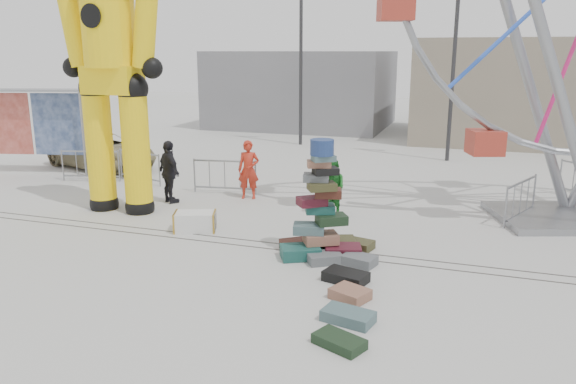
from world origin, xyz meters
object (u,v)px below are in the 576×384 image
(parked_suv, at_px, (102,151))
(suitcase_tower, at_px, (320,223))
(pedestrian_red, at_px, (249,170))
(barricade_dummy_b, at_px, (140,167))
(steamer_trunk, at_px, (195,222))
(pedestrian_green, at_px, (333,188))
(barricade_dummy_a, at_px, (91,166))
(barricade_wheel_front, at_px, (521,200))
(banner_scaffold, at_px, (30,110))
(pedestrian_black, at_px, (169,172))
(lamp_post_right, at_px, (457,49))
(barricade_dummy_c, at_px, (225,177))
(lamp_post_left, at_px, (303,49))
(crash_test_dummy, at_px, (111,59))

(parked_suv, bearing_deg, suitcase_tower, -102.39)
(pedestrian_red, bearing_deg, barricade_dummy_b, 156.28)
(steamer_trunk, bearing_deg, pedestrian_green, 17.83)
(suitcase_tower, distance_m, barricade_dummy_b, 9.12)
(barricade_dummy_a, distance_m, barricade_wheel_front, 13.88)
(banner_scaffold, height_order, pedestrian_black, banner_scaffold)
(pedestrian_green, distance_m, pedestrian_black, 4.95)
(banner_scaffold, bearing_deg, barricade_dummy_a, -23.31)
(parked_suv, bearing_deg, lamp_post_right, -46.07)
(steamer_trunk, height_order, parked_suv, parked_suv)
(suitcase_tower, bearing_deg, barricade_dummy_c, 110.20)
(barricade_dummy_b, bearing_deg, barricade_wheel_front, 14.42)
(pedestrian_green, bearing_deg, barricade_dummy_b, -158.76)
(suitcase_tower, bearing_deg, banner_scaffold, 133.49)
(pedestrian_red, bearing_deg, parked_suv, 147.03)
(lamp_post_left, relative_size, steamer_trunk, 7.78)
(lamp_post_left, bearing_deg, barricade_dummy_a, -115.22)
(barricade_dummy_c, distance_m, parked_suv, 6.60)
(barricade_dummy_b, bearing_deg, barricade_dummy_a, -151.81)
(pedestrian_green, bearing_deg, lamp_post_right, 109.97)
(barricade_dummy_c, height_order, pedestrian_green, pedestrian_green)
(lamp_post_left, bearing_deg, suitcase_tower, -71.38)
(lamp_post_right, height_order, pedestrian_black, lamp_post_right)
(barricade_dummy_b, height_order, parked_suv, parked_suv)
(crash_test_dummy, bearing_deg, lamp_post_right, 51.52)
(pedestrian_black, bearing_deg, barricade_dummy_c, -91.81)
(suitcase_tower, distance_m, pedestrian_red, 5.27)
(lamp_post_left, height_order, parked_suv, lamp_post_left)
(crash_test_dummy, relative_size, barricade_dummy_a, 4.00)
(lamp_post_right, bearing_deg, crash_test_dummy, -128.24)
(lamp_post_left, distance_m, pedestrian_red, 11.01)
(pedestrian_red, bearing_deg, banner_scaffold, 160.62)
(crash_test_dummy, height_order, pedestrian_green, crash_test_dummy)
(pedestrian_green, bearing_deg, barricade_dummy_c, -164.41)
(lamp_post_left, xyz_separation_m, barricade_dummy_b, (-2.91, -9.54, -3.93))
(pedestrian_green, xyz_separation_m, parked_suv, (-10.10, 3.60, -0.12))
(lamp_post_left, bearing_deg, pedestrian_black, -92.81)
(banner_scaffold, xyz_separation_m, pedestrian_green, (11.79, -1.97, -1.53))
(barricade_dummy_c, relative_size, parked_suv, 0.42)
(barricade_dummy_b, bearing_deg, pedestrian_black, -23.22)
(barricade_dummy_c, distance_m, pedestrian_green, 4.13)
(crash_test_dummy, distance_m, barricade_dummy_b, 5.07)
(pedestrian_black, bearing_deg, steamer_trunk, 164.82)
(barricade_dummy_a, height_order, barricade_wheel_front, same)
(barricade_dummy_c, distance_m, pedestrian_red, 1.07)
(parked_suv, bearing_deg, barricade_wheel_front, -79.42)
(barricade_wheel_front, height_order, parked_suv, parked_suv)
(suitcase_tower, distance_m, barricade_wheel_front, 6.09)
(steamer_trunk, height_order, barricade_dummy_b, barricade_dummy_b)
(crash_test_dummy, distance_m, barricade_dummy_c, 4.97)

